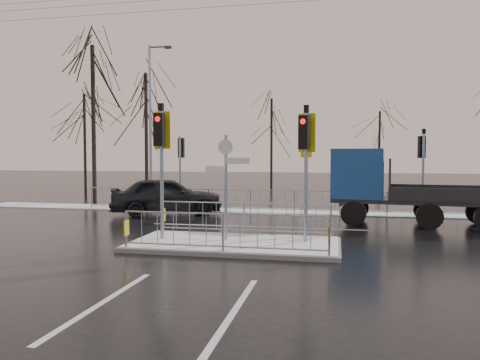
% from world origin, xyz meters
% --- Properties ---
extents(ground, '(120.00, 120.00, 0.00)m').
position_xyz_m(ground, '(0.00, 0.00, 0.00)').
color(ground, black).
rests_on(ground, ground).
extents(snow_verge, '(30.00, 2.00, 0.04)m').
position_xyz_m(snow_verge, '(0.00, 8.60, 0.02)').
color(snow_verge, white).
rests_on(snow_verge, ground).
extents(lane_markings, '(8.00, 11.38, 0.01)m').
position_xyz_m(lane_markings, '(0.00, -0.33, 0.00)').
color(lane_markings, silver).
rests_on(lane_markings, ground).
extents(traffic_island, '(6.00, 3.04, 4.15)m').
position_xyz_m(traffic_island, '(-0.01, 0.01, 0.39)').
color(traffic_island, slate).
rests_on(traffic_island, ground).
extents(far_kerb_fixtures, '(18.00, 0.65, 3.83)m').
position_xyz_m(far_kerb_fixtures, '(0.29, 8.09, 1.02)').
color(far_kerb_fixtures, gray).
rests_on(far_kerb_fixtures, ground).
extents(car_far_lane, '(5.30, 3.73, 1.67)m').
position_xyz_m(car_far_lane, '(-4.53, 6.58, 0.84)').
color(car_far_lane, black).
rests_on(car_far_lane, ground).
extents(flatbed_truck, '(6.42, 2.92, 2.88)m').
position_xyz_m(flatbed_truck, '(4.56, 5.64, 1.53)').
color(flatbed_truck, black).
rests_on(flatbed_truck, ground).
extents(tree_near_a, '(4.75, 4.75, 8.97)m').
position_xyz_m(tree_near_a, '(-10.50, 11.00, 6.11)').
color(tree_near_a, black).
rests_on(tree_near_a, ground).
extents(tree_near_b, '(4.00, 4.00, 7.55)m').
position_xyz_m(tree_near_b, '(-8.00, 12.50, 5.15)').
color(tree_near_b, black).
rests_on(tree_near_b, ground).
extents(tree_near_c, '(3.50, 3.50, 6.61)m').
position_xyz_m(tree_near_c, '(-12.50, 13.50, 4.50)').
color(tree_near_c, black).
rests_on(tree_near_c, ground).
extents(tree_far_a, '(3.75, 3.75, 7.08)m').
position_xyz_m(tree_far_a, '(-2.00, 22.00, 4.82)').
color(tree_far_a, black).
rests_on(tree_far_a, ground).
extents(tree_far_b, '(3.25, 3.25, 6.14)m').
position_xyz_m(tree_far_b, '(6.00, 24.00, 4.18)').
color(tree_far_b, black).
rests_on(tree_far_b, ground).
extents(street_lamp_left, '(1.25, 0.18, 8.20)m').
position_xyz_m(street_lamp_left, '(-6.43, 9.50, 4.49)').
color(street_lamp_left, gray).
rests_on(street_lamp_left, ground).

